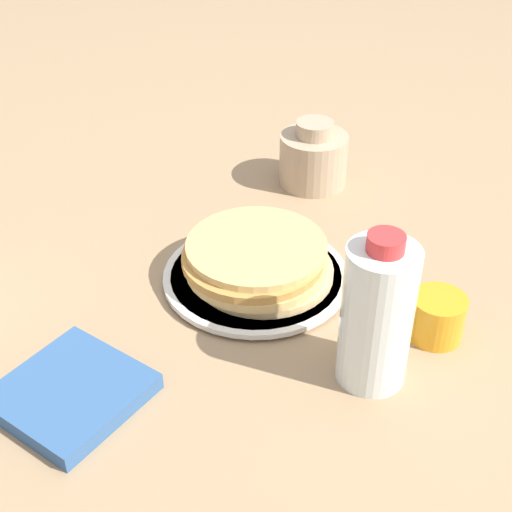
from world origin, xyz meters
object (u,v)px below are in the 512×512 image
(plate, at_px, (256,276))
(water_bottle_mid, at_px, (375,316))
(cream_jug, at_px, (313,157))
(juice_glass, at_px, (437,317))

(plate, xyz_separation_m, water_bottle_mid, (-0.03, -0.21, 0.08))
(cream_jug, height_order, water_bottle_mid, water_bottle_mid)
(cream_jug, bearing_deg, water_bottle_mid, -127.92)
(plate, distance_m, water_bottle_mid, 0.23)
(juice_glass, bearing_deg, water_bottle_mid, 175.22)
(cream_jug, bearing_deg, juice_glass, -114.14)
(plate, distance_m, cream_jug, 0.28)
(plate, height_order, cream_jug, cream_jug)
(juice_glass, distance_m, cream_jug, 0.39)
(cream_jug, relative_size, water_bottle_mid, 0.58)
(water_bottle_mid, bearing_deg, plate, 83.30)
(plate, xyz_separation_m, cream_jug, (0.24, 0.13, 0.04))
(juice_glass, height_order, water_bottle_mid, water_bottle_mid)
(juice_glass, relative_size, water_bottle_mid, 0.35)
(plate, distance_m, juice_glass, 0.24)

